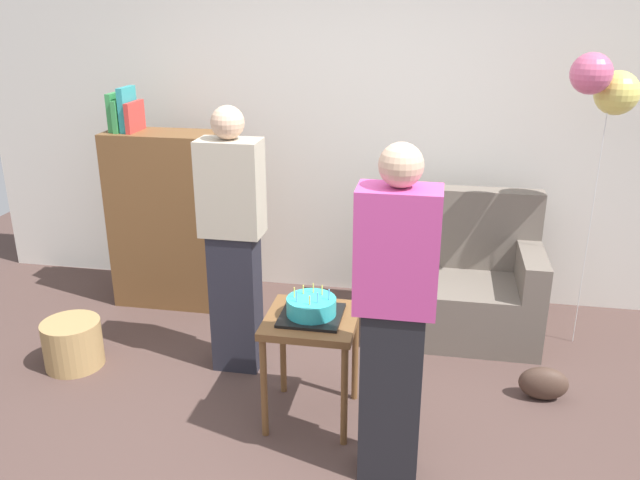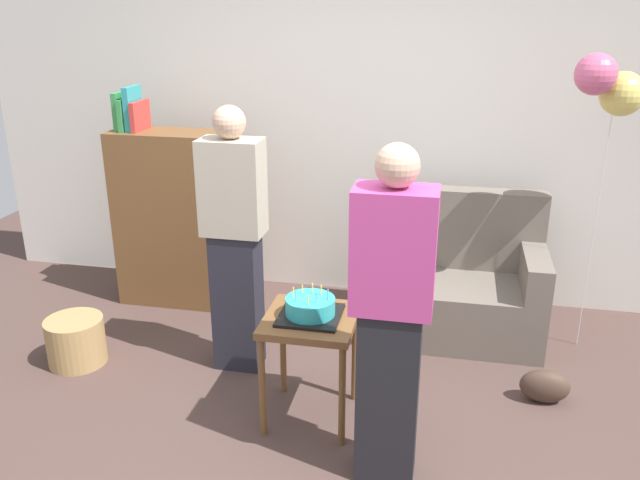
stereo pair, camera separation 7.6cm
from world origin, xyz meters
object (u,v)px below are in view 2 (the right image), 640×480
(side_table, at_px, (310,333))
(person_holding_cake, at_px, (391,319))
(handbag, at_px, (545,386))
(birthday_cake, at_px, (310,308))
(person_blowing_candles, at_px, (235,241))
(balloon_bunch, at_px, (611,86))
(bookshelf, at_px, (171,216))
(wicker_basket, at_px, (76,341))
(couch, at_px, (459,285))

(side_table, height_order, person_holding_cake, person_holding_cake)
(person_holding_cake, height_order, handbag, person_holding_cake)
(birthday_cake, height_order, person_holding_cake, person_holding_cake)
(handbag, bearing_deg, person_holding_cake, -136.57)
(birthday_cake, bearing_deg, person_holding_cake, -39.67)
(person_blowing_candles, relative_size, balloon_bunch, 0.86)
(side_table, xyz_separation_m, balloon_bunch, (1.55, 1.14, 1.19))
(bookshelf, relative_size, balloon_bunch, 0.85)
(birthday_cake, relative_size, person_holding_cake, 0.20)
(handbag, bearing_deg, wicker_basket, -177.00)
(person_blowing_candles, relative_size, wicker_basket, 4.53)
(handbag, bearing_deg, bookshelf, 161.73)
(person_blowing_candles, xyz_separation_m, wicker_basket, (-1.02, -0.19, -0.68))
(handbag, bearing_deg, person_blowing_candles, 178.72)
(bookshelf, bearing_deg, handbag, -18.27)
(bookshelf, bearing_deg, person_blowing_candles, -46.52)
(bookshelf, height_order, balloon_bunch, balloon_bunch)
(side_table, height_order, birthday_cake, birthday_cake)
(couch, relative_size, balloon_bunch, 0.58)
(side_table, bearing_deg, handbag, 17.57)
(balloon_bunch, bearing_deg, bookshelf, 177.40)
(person_holding_cake, relative_size, balloon_bunch, 0.86)
(person_blowing_candles, xyz_separation_m, person_holding_cake, (1.01, -0.82, 0.00))
(person_holding_cake, bearing_deg, bookshelf, -23.21)
(person_holding_cake, bearing_deg, side_table, -20.31)
(birthday_cake, relative_size, handbag, 1.14)
(couch, distance_m, person_holding_cake, 1.68)
(couch, bearing_deg, person_holding_cake, -101.63)
(person_holding_cake, bearing_deg, handbag, -117.20)
(balloon_bunch, bearing_deg, person_blowing_candles, -161.79)
(side_table, xyz_separation_m, birthday_cake, (-0.00, -0.00, 0.14))
(person_blowing_candles, distance_m, wicker_basket, 1.24)
(handbag, bearing_deg, balloon_bunch, 70.07)
(wicker_basket, bearing_deg, birthday_cake, -9.21)
(birthday_cake, bearing_deg, side_table, 60.56)
(person_blowing_candles, height_order, handbag, person_blowing_candles)
(couch, distance_m, balloon_bunch, 1.57)
(bookshelf, bearing_deg, wicker_basket, -103.29)
(person_blowing_candles, bearing_deg, bookshelf, 146.07)
(side_table, bearing_deg, couch, 56.91)
(couch, relative_size, birthday_cake, 3.44)
(birthday_cake, xyz_separation_m, handbag, (1.28, 0.41, -0.56))
(side_table, relative_size, handbag, 2.19)
(side_table, relative_size, wicker_basket, 1.70)
(wicker_basket, height_order, handbag, wicker_basket)
(person_blowing_candles, bearing_deg, birthday_cake, -26.11)
(side_table, height_order, person_blowing_candles, person_blowing_candles)
(side_table, bearing_deg, person_blowing_candles, 141.29)
(handbag, xyz_separation_m, balloon_bunch, (0.27, 0.73, 1.60))
(person_holding_cake, xyz_separation_m, balloon_bunch, (1.09, 1.51, 0.87))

